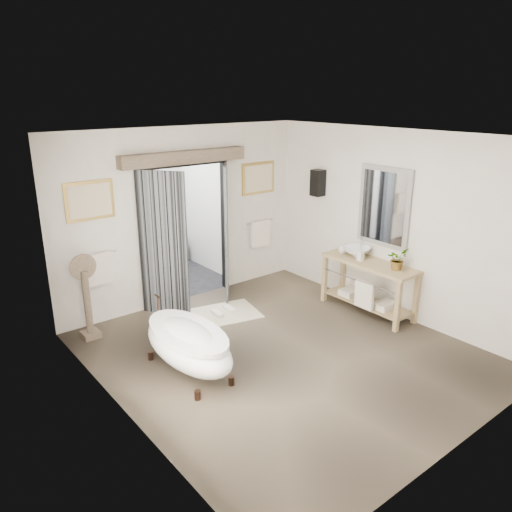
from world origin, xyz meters
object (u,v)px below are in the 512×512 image
Objects in this scene: clawfoot_tub at (188,344)px; vanity at (368,283)px; rug at (220,314)px; basin at (356,252)px.

vanity is at bearing -4.02° from clawfoot_tub.
rug is at bearing 144.16° from vanity.
basin is at bearing -27.79° from rug.
clawfoot_tub reaches higher than rug.
vanity reaches higher than clawfoot_tub.
rug is at bearing 141.83° from basin.
clawfoot_tub is at bearing 171.57° from basin.
clawfoot_tub is at bearing 175.98° from vanity.
vanity is (3.20, -0.22, 0.11)m from clawfoot_tub.
vanity is at bearing -35.84° from rug.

